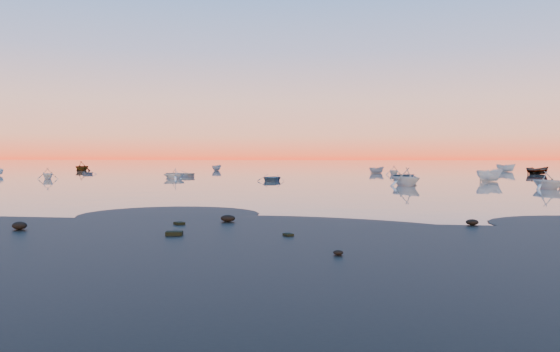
# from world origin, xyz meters

# --- Properties ---
(ground) EXTENTS (600.00, 600.00, 0.00)m
(ground) POSITION_xyz_m (0.00, 100.00, 0.00)
(ground) COLOR #695E57
(ground) RESTS_ON ground
(mud_lobes) EXTENTS (140.00, 6.00, 0.07)m
(mud_lobes) POSITION_xyz_m (0.00, -1.00, 0.01)
(mud_lobes) COLOR black
(mud_lobes) RESTS_ON ground
(moored_fleet) EXTENTS (124.00, 58.00, 1.20)m
(moored_fleet) POSITION_xyz_m (0.00, 53.00, 0.00)
(moored_fleet) COLOR beige
(moored_fleet) RESTS_ON ground
(boat_near_center) EXTENTS (4.23, 4.33, 1.47)m
(boat_near_center) POSITION_xyz_m (18.99, 38.38, 0.00)
(boat_near_center) COLOR beige
(boat_near_center) RESTS_ON ground
(boat_near_right) EXTENTS (4.08, 3.83, 1.36)m
(boat_near_right) POSITION_xyz_m (8.97, 28.14, 0.00)
(boat_near_right) COLOR beige
(boat_near_right) RESTS_ON ground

